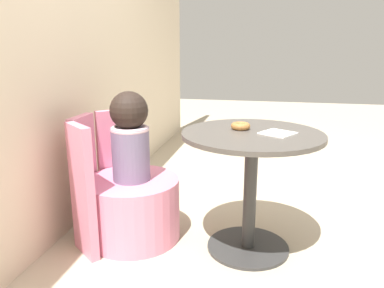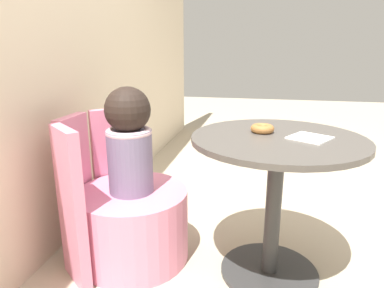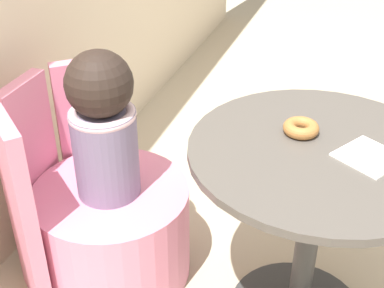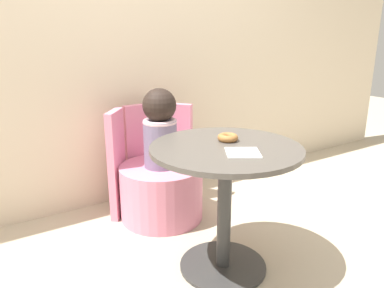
% 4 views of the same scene
% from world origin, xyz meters
% --- Properties ---
extents(ground_plane, '(12.00, 12.00, 0.00)m').
position_xyz_m(ground_plane, '(0.00, 0.00, 0.00)').
color(ground_plane, '#B7A88E').
extents(back_wall, '(6.00, 0.06, 2.40)m').
position_xyz_m(back_wall, '(0.00, 1.13, 1.20)').
color(back_wall, beige).
rests_on(back_wall, ground_plane).
extents(round_table, '(0.76, 0.76, 0.69)m').
position_xyz_m(round_table, '(0.03, -0.03, 0.50)').
color(round_table, '#333333').
rests_on(round_table, ground_plane).
extents(tub_chair, '(0.56, 0.56, 0.37)m').
position_xyz_m(tub_chair, '(0.03, 0.67, 0.19)').
color(tub_chair, pink).
rests_on(tub_chair, ground_plane).
extents(booth_backrest, '(0.66, 0.24, 0.74)m').
position_xyz_m(booth_backrest, '(0.03, 0.90, 0.37)').
color(booth_backrest, pink).
rests_on(booth_backrest, ground_plane).
extents(child_figure, '(0.22, 0.22, 0.52)m').
position_xyz_m(child_figure, '(0.03, 0.67, 0.64)').
color(child_figure, slate).
rests_on(child_figure, tub_chair).
extents(donut, '(0.11, 0.11, 0.04)m').
position_xyz_m(donut, '(0.10, 0.04, 0.71)').
color(donut, '#9E6633').
rests_on(donut, round_table).
extents(paper_napkin, '(0.21, 0.21, 0.01)m').
position_xyz_m(paper_napkin, '(0.03, -0.16, 0.69)').
color(paper_napkin, white).
rests_on(paper_napkin, round_table).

